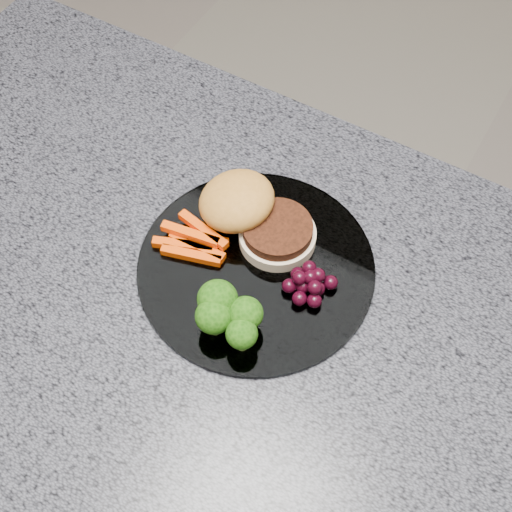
{
  "coord_description": "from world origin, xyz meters",
  "views": [
    {
      "loc": [
        0.14,
        -0.3,
        1.56
      ],
      "look_at": [
        -0.07,
        0.05,
        0.93
      ],
      "focal_mm": 50.0,
      "sensor_mm": 36.0,
      "label": 1
    }
  ],
  "objects_px": {
    "island_cabinet": "(277,467)",
    "plate": "(256,267)",
    "burger": "(251,215)",
    "grape_bunch": "(309,283)"
  },
  "relations": [
    {
      "from": "burger",
      "to": "grape_bunch",
      "type": "bearing_deg",
      "value": -32.15
    },
    {
      "from": "plate",
      "to": "island_cabinet",
      "type": "bearing_deg",
      "value": -37.19
    },
    {
      "from": "island_cabinet",
      "to": "burger",
      "type": "distance_m",
      "value": 0.52
    },
    {
      "from": "island_cabinet",
      "to": "plate",
      "type": "height_order",
      "value": "plate"
    },
    {
      "from": "grape_bunch",
      "to": "burger",
      "type": "bearing_deg",
      "value": 156.61
    },
    {
      "from": "plate",
      "to": "grape_bunch",
      "type": "distance_m",
      "value": 0.06
    },
    {
      "from": "island_cabinet",
      "to": "grape_bunch",
      "type": "relative_size",
      "value": 23.04
    },
    {
      "from": "island_cabinet",
      "to": "burger",
      "type": "xyz_separation_m",
      "value": [
        -0.1,
        0.1,
        0.5
      ]
    },
    {
      "from": "island_cabinet",
      "to": "plate",
      "type": "relative_size",
      "value": 4.62
    },
    {
      "from": "island_cabinet",
      "to": "grape_bunch",
      "type": "xyz_separation_m",
      "value": [
        -0.01,
        0.06,
        0.49
      ]
    }
  ]
}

